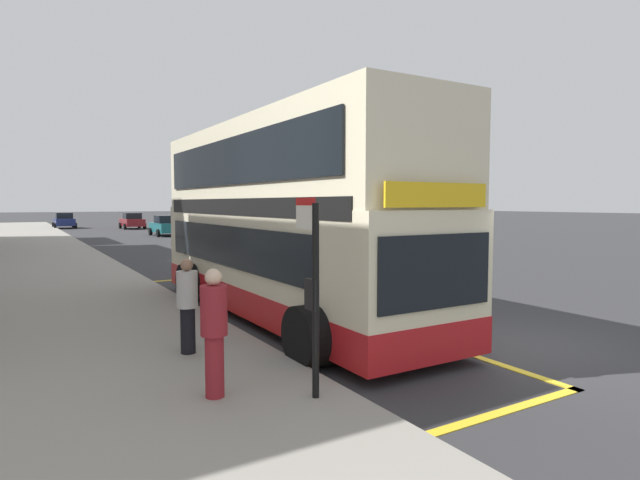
# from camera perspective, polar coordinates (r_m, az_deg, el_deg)

# --- Properties ---
(ground_plane) EXTENTS (260.00, 260.00, 0.00)m
(ground_plane) POSITION_cam_1_polar(r_m,az_deg,el_deg) (39.08, -19.38, 0.06)
(ground_plane) COLOR #333335
(pavement_near) EXTENTS (6.00, 76.00, 0.14)m
(pavement_near) POSITION_cam_1_polar(r_m,az_deg,el_deg) (38.31, -29.69, -0.22)
(pavement_near) COLOR gray
(pavement_near) RESTS_ON ground
(double_decker_bus) EXTENTS (3.17, 10.06, 4.40)m
(double_decker_bus) POSITION_cam_1_polar(r_m,az_deg,el_deg) (11.81, -4.23, 1.48)
(double_decker_bus) COLOR beige
(double_decker_bus) RESTS_ON ground
(bus_bay_markings) EXTENTS (2.99, 13.31, 0.01)m
(bus_bay_markings) POSITION_cam_1_polar(r_m,az_deg,el_deg) (12.24, -4.83, -8.15)
(bus_bay_markings) COLOR yellow
(bus_bay_markings) RESTS_ON ground
(bus_stop_sign) EXTENTS (0.09, 0.51, 2.53)m
(bus_stop_sign) POSITION_cam_1_polar(r_m,az_deg,el_deg) (6.51, -0.85, -4.29)
(bus_stop_sign) COLOR black
(bus_stop_sign) RESTS_ON pavement_near
(parked_car_navy_far) EXTENTS (2.09, 4.20, 1.62)m
(parked_car_navy_far) POSITION_cam_1_polar(r_m,az_deg,el_deg) (59.29, -26.47, 1.94)
(parked_car_navy_far) COLOR navy
(parked_car_navy_far) RESTS_ON ground
(parked_car_maroon_kerbside) EXTENTS (2.09, 4.20, 1.62)m
(parked_car_maroon_kerbside) POSITION_cam_1_polar(r_m,az_deg,el_deg) (55.41, -20.08, 1.99)
(parked_car_maroon_kerbside) COLOR maroon
(parked_car_maroon_kerbside) RESTS_ON ground
(parked_car_teal_ahead) EXTENTS (2.09, 4.20, 1.62)m
(parked_car_teal_ahead) POSITION_cam_1_polar(r_m,az_deg,el_deg) (42.85, -16.68, 1.53)
(parked_car_teal_ahead) COLOR #196066
(parked_car_teal_ahead) RESTS_ON ground
(pedestrian_waiting_near_sign) EXTENTS (0.34, 0.34, 1.56)m
(pedestrian_waiting_near_sign) POSITION_cam_1_polar(r_m,az_deg,el_deg) (8.74, -14.47, -6.71)
(pedestrian_waiting_near_sign) COLOR black
(pedestrian_waiting_near_sign) RESTS_ON pavement_near
(pedestrian_further_back) EXTENTS (0.34, 0.34, 1.64)m
(pedestrian_further_back) POSITION_cam_1_polar(r_m,az_deg,el_deg) (6.71, -11.66, -9.51)
(pedestrian_further_back) COLOR maroon
(pedestrian_further_back) RESTS_ON pavement_near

